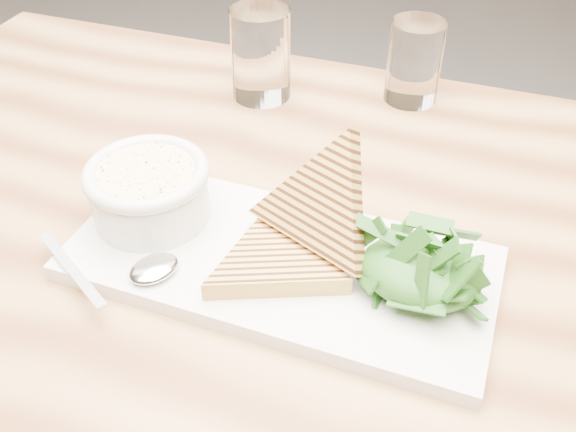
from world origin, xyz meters
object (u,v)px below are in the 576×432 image
at_px(platter, 279,263).
at_px(soup_bowl, 150,197).
at_px(glass_far, 414,62).
at_px(table_top, 243,230).
at_px(glass_near, 261,54).

bearing_deg(platter, soup_bowl, 177.47).
relative_size(soup_bowl, glass_far, 1.08).
bearing_deg(soup_bowl, table_top, 35.19).
bearing_deg(soup_bowl, platter, -2.53).
relative_size(glass_near, glass_far, 1.11).
height_order(platter, glass_far, glass_far).
xyz_separation_m(table_top, glass_far, (0.10, 0.30, 0.07)).
relative_size(platter, glass_near, 3.37).
relative_size(table_top, glass_near, 9.40).
bearing_deg(glass_far, platter, -94.54).
height_order(table_top, glass_far, glass_far).
bearing_deg(table_top, platter, -39.92).
distance_m(table_top, glass_near, 0.26).
bearing_deg(glass_near, soup_bowl, -87.04).
xyz_separation_m(platter, glass_far, (0.03, 0.36, 0.04)).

